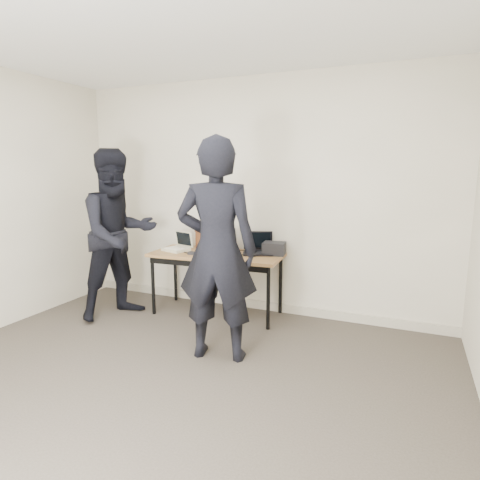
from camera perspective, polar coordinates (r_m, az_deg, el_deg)
The scene contains 13 objects.
room at distance 2.73m, azimuth -15.30°, elevation 3.01°, with size 4.60×4.60×2.80m.
desk at distance 4.59m, azimuth -3.38°, elevation -2.63°, with size 1.54×0.74×0.72m.
laptop_beige at distance 4.79m, azimuth -8.81°, elevation -0.95°, with size 0.34×0.33×0.22m.
laptop_center at distance 4.58m, azimuth -3.22°, elevation -1.07°, with size 0.38×0.37×0.29m.
laptop_right at distance 4.58m, azimuth 2.56°, elevation -1.21°, with size 0.42×0.42×0.24m.
leather_satchel at distance 4.84m, azimuth -4.14°, elevation 0.26°, with size 0.38×0.23×0.25m.
tissue at distance 4.80m, azimuth -3.81°, elevation 2.08°, with size 0.13×0.10×0.08m, color white.
equipment_box at distance 4.51m, azimuth 4.88°, elevation -1.21°, with size 0.24×0.21×0.14m, color black.
power_brick at distance 4.54m, azimuth -6.84°, elevation -1.87°, with size 0.09×0.06×0.03m, color black.
cables at distance 4.57m, azimuth -2.11°, elevation -1.87°, with size 1.14×0.45×0.01m.
person_typist at distance 3.48m, azimuth -3.32°, elevation -1.51°, with size 0.71×0.47×1.94m, color black.
person_observer at distance 4.70m, azimuth -16.89°, elevation 0.78°, with size 0.92×0.72×1.89m, color black.
baseboard at distance 4.94m, azimuth 1.81°, elevation -9.06°, with size 4.50×0.03×0.10m, color #AEA690.
Camera 1 is at (1.68, -2.12, 1.67)m, focal length 30.00 mm.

